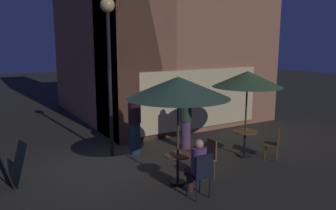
# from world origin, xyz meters

# --- Properties ---
(ground_plane) EXTENTS (60.00, 60.00, 0.00)m
(ground_plane) POSITION_xyz_m (0.00, 0.00, 0.00)
(ground_plane) COLOR #2E2C25
(cafe_building) EXTENTS (7.07, 8.36, 9.36)m
(cafe_building) POSITION_xyz_m (3.28, 4.14, 4.67)
(cafe_building) COLOR #A86B4D
(cafe_building) RESTS_ON ground
(street_lamp_near_corner) EXTENTS (0.39, 0.39, 4.43)m
(street_lamp_near_corner) POSITION_xyz_m (0.50, 0.63, 3.35)
(street_lamp_near_corner) COLOR black
(street_lamp_near_corner) RESTS_ON ground
(menu_sandwich_board) EXTENTS (0.77, 0.67, 0.98)m
(menu_sandwich_board) POSITION_xyz_m (-2.25, -0.19, 0.51)
(menu_sandwich_board) COLOR black
(menu_sandwich_board) RESTS_ON ground
(cafe_table_0) EXTENTS (0.69, 0.69, 0.75)m
(cafe_table_0) POSITION_xyz_m (3.78, -1.36, 0.53)
(cafe_table_0) COLOR black
(cafe_table_0) RESTS_ON ground
(cafe_table_1) EXTENTS (0.61, 0.61, 0.71)m
(cafe_table_1) POSITION_xyz_m (1.09, -2.02, 0.47)
(cafe_table_1) COLOR black
(cafe_table_1) RESTS_ON ground
(patio_umbrella_0) EXTENTS (1.96, 1.96, 2.47)m
(patio_umbrella_0) POSITION_xyz_m (3.78, -1.36, 2.23)
(patio_umbrella_0) COLOR black
(patio_umbrella_0) RESTS_ON ground
(patio_umbrella_1) EXTENTS (2.33, 2.33, 2.51)m
(patio_umbrella_1) POSITION_xyz_m (1.09, -2.02, 2.26)
(patio_umbrella_1) COLOR black
(patio_umbrella_1) RESTS_ON ground
(cafe_chair_0) EXTENTS (0.55, 0.55, 0.90)m
(cafe_chair_0) POSITION_xyz_m (4.28, -2.02, 0.53)
(cafe_chair_0) COLOR brown
(cafe_chair_0) RESTS_ON ground
(cafe_chair_1) EXTENTS (0.42, 0.42, 0.96)m
(cafe_chair_1) POSITION_xyz_m (1.92, -2.10, 0.58)
(cafe_chair_1) COLOR brown
(cafe_chair_1) RESTS_ON ground
(cafe_chair_2) EXTENTS (0.44, 0.44, 0.99)m
(cafe_chair_2) POSITION_xyz_m (1.10, -2.91, 0.60)
(cafe_chair_2) COLOR black
(cafe_chair_2) RESTS_ON ground
(patron_seated_0) EXTENTS (0.33, 0.53, 1.27)m
(patron_seated_0) POSITION_xyz_m (1.10, -2.76, 0.71)
(patron_seated_0) COLOR #422125
(patron_seated_0) RESTS_ON ground
(patron_standing_1) EXTENTS (0.37, 0.37, 1.70)m
(patron_standing_1) POSITION_xyz_m (2.73, 0.13, 0.85)
(patron_standing_1) COLOR #5F3D63
(patron_standing_1) RESTS_ON ground
(patron_standing_2) EXTENTS (0.37, 0.37, 1.76)m
(patron_standing_2) POSITION_xyz_m (1.14, 0.41, 0.88)
(patron_standing_2) COLOR #1B3745
(patron_standing_2) RESTS_ON ground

